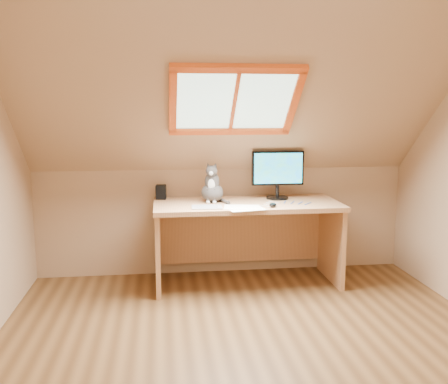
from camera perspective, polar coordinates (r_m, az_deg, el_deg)
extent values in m
plane|color=brown|center=(3.33, 3.85, -18.44)|extent=(3.50, 3.50, 0.00)
cube|color=tan|center=(1.33, 19.19, -6.76)|extent=(3.50, 0.02, 2.40)
cube|color=tan|center=(4.79, -0.10, -3.30)|extent=(3.50, 0.02, 1.00)
cube|color=tan|center=(3.91, 1.34, 11.53)|extent=(3.50, 1.56, 1.41)
cube|color=#B2E0CC|center=(3.98, 1.17, 10.49)|extent=(0.90, 0.53, 0.48)
cube|color=#EB4F16|center=(3.98, 1.17, 10.49)|extent=(1.02, 0.64, 0.59)
cube|color=tan|center=(4.41, 2.63, -1.43)|extent=(1.63, 0.72, 0.04)
cube|color=tan|center=(4.44, -7.54, -6.40)|extent=(0.04, 0.64, 0.71)
cube|color=tan|center=(4.69, 12.15, -5.64)|extent=(0.04, 0.64, 0.71)
cube|color=tan|center=(4.81, 1.93, -5.06)|extent=(1.53, 0.03, 0.49)
cylinder|color=black|center=(4.59, 6.10, -0.66)|extent=(0.20, 0.20, 0.02)
cylinder|color=black|center=(4.58, 6.11, 0.12)|extent=(0.03, 0.03, 0.11)
cube|color=black|center=(4.55, 6.16, 2.74)|extent=(0.48, 0.04, 0.31)
cube|color=#0748C2|center=(4.53, 6.23, 2.71)|extent=(0.44, 0.01, 0.28)
ellipsoid|color=#3F3A38|center=(4.41, -1.36, -0.05)|extent=(0.24, 0.27, 0.17)
ellipsoid|color=#3F3A38|center=(4.38, -1.38, 1.17)|extent=(0.15, 0.15, 0.18)
ellipsoid|color=silver|center=(4.33, -1.44, 0.82)|extent=(0.07, 0.05, 0.11)
ellipsoid|color=#3F3A38|center=(4.33, -1.43, 2.43)|extent=(0.12, 0.11, 0.09)
sphere|color=silver|center=(4.29, -1.48, 2.15)|extent=(0.04, 0.04, 0.04)
cone|color=#3F3A38|center=(4.34, -1.83, 3.07)|extent=(0.05, 0.05, 0.06)
cone|color=#3F3A38|center=(4.34, -1.00, 3.06)|extent=(0.05, 0.05, 0.06)
cube|color=black|center=(4.58, -7.21, -0.01)|extent=(0.10, 0.10, 0.13)
cube|color=#B2B2B7|center=(4.16, -1.97, -1.74)|extent=(0.26, 0.19, 0.01)
ellipsoid|color=black|center=(4.21, 5.59, -1.48)|extent=(0.10, 0.12, 0.03)
cube|color=white|center=(4.15, 2.95, -1.82)|extent=(0.33, 0.27, 0.00)
cube|color=white|center=(4.15, 2.95, -1.80)|extent=(0.32, 0.24, 0.00)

